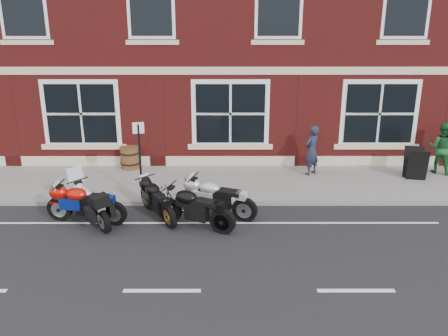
# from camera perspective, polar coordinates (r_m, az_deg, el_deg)

# --- Properties ---
(ground) EXTENTS (80.00, 80.00, 0.00)m
(ground) POSITION_cam_1_polar(r_m,az_deg,el_deg) (13.24, -5.59, -6.66)
(ground) COLOR black
(ground) RESTS_ON ground
(sidewalk) EXTENTS (30.00, 3.00, 0.12)m
(sidewalk) POSITION_cam_1_polar(r_m,az_deg,el_deg) (15.96, -4.62, -1.73)
(sidewalk) COLOR slate
(sidewalk) RESTS_ON ground
(kerb) EXTENTS (30.00, 0.16, 0.12)m
(kerb) POSITION_cam_1_polar(r_m,az_deg,el_deg) (14.50, -5.09, -3.98)
(kerb) COLOR slate
(kerb) RESTS_ON ground
(moto_touring_silver) EXTENTS (1.38, 1.78, 1.40)m
(moto_touring_silver) POSITION_cam_1_polar(r_m,az_deg,el_deg) (13.69, -14.94, -3.75)
(moto_touring_silver) COLOR black
(moto_touring_silver) RESTS_ON ground
(moto_sport_red) EXTENTS (2.21, 0.56, 1.00)m
(moto_sport_red) POSITION_cam_1_polar(r_m,az_deg,el_deg) (13.69, -15.63, -3.78)
(moto_sport_red) COLOR black
(moto_sport_red) RESTS_ON ground
(moto_sport_black) EXTENTS (1.19, 1.85, 0.94)m
(moto_sport_black) POSITION_cam_1_polar(r_m,az_deg,el_deg) (13.61, -7.55, -3.49)
(moto_sport_black) COLOR black
(moto_sport_black) RESTS_ON ground
(moto_sport_silver) EXTENTS (2.14, 1.00, 1.02)m
(moto_sport_silver) POSITION_cam_1_polar(r_m,az_deg,el_deg) (13.53, -0.86, -3.25)
(moto_sport_silver) COLOR black
(moto_sport_silver) RESTS_ON ground
(moto_naked_black) EXTENTS (2.10, 1.12, 1.02)m
(moto_naked_black) POSITION_cam_1_polar(r_m,az_deg,el_deg) (12.94, -3.44, -4.37)
(moto_naked_black) COLOR black
(moto_naked_black) RESTS_ON ground
(pedestrian_left) EXTENTS (0.71, 0.70, 1.65)m
(pedestrian_left) POSITION_cam_1_polar(r_m,az_deg,el_deg) (16.50, 10.00, 2.01)
(pedestrian_left) COLOR #1A1E30
(pedestrian_left) RESTS_ON sidewalk
(pedestrian_right) EXTENTS (1.06, 1.00, 1.72)m
(pedestrian_right) POSITION_cam_1_polar(r_m,az_deg,el_deg) (17.87, 23.61, 2.12)
(pedestrian_right) COLOR #164E22
(pedestrian_right) RESTS_ON sidewalk
(a_board_sign) EXTENTS (0.69, 0.53, 1.03)m
(a_board_sign) POSITION_cam_1_polar(r_m,az_deg,el_deg) (17.06, 21.05, 0.46)
(a_board_sign) COLOR black
(a_board_sign) RESTS_ON sidewalk
(barrel_planter) EXTENTS (0.68, 0.68, 0.75)m
(barrel_planter) POSITION_cam_1_polar(r_m,az_deg,el_deg) (17.28, -10.69, 1.20)
(barrel_planter) COLOR #4F2B15
(barrel_planter) RESTS_ON sidewalk
(parking_sign) EXTENTS (0.32, 0.09, 2.28)m
(parking_sign) POSITION_cam_1_polar(r_m,az_deg,el_deg) (14.36, -9.59, 1.45)
(parking_sign) COLOR black
(parking_sign) RESTS_ON sidewalk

